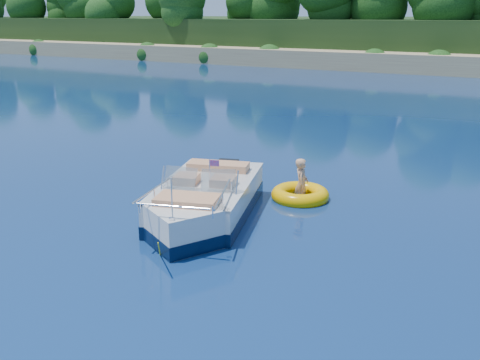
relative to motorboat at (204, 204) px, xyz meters
The scene contains 6 objects.
ground 0.68m from the motorboat, 109.28° to the right, with size 160.00×160.00×0.00m, color #0A1D46.
shoreline 63.23m from the motorboat, 90.17° to the left, with size 170.00×59.00×6.00m.
treeline 40.80m from the motorboat, 90.22° to the left, with size 150.00×7.12×8.19m.
motorboat is the anchor object (origin of this frame).
tow_tube 2.77m from the motorboat, 59.51° to the left, with size 1.91×1.91×0.39m.
boy 2.85m from the motorboat, 60.38° to the left, with size 0.53×0.35×1.45m, color tan.
Camera 1 is at (6.43, -9.14, 4.53)m, focal length 40.00 mm.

